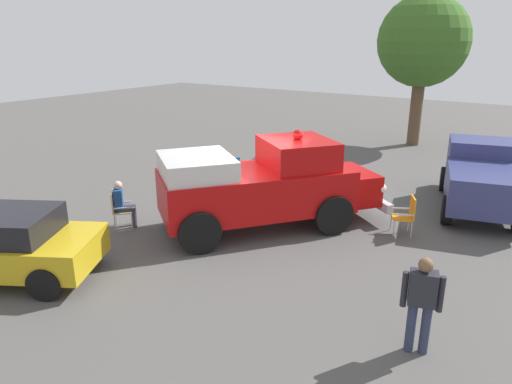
# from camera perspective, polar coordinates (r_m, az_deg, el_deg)

# --- Properties ---
(ground_plane) EXTENTS (60.00, 60.00, 0.00)m
(ground_plane) POSITION_cam_1_polar(r_m,az_deg,el_deg) (12.87, -1.14, -3.84)
(ground_plane) COLOR #514F4C
(vintage_fire_truck) EXTENTS (6.05, 5.33, 2.59)m
(vintage_fire_truck) POSITION_cam_1_polar(r_m,az_deg,el_deg) (12.25, 1.04, 0.95)
(vintage_fire_truck) COLOR black
(vintage_fire_truck) RESTS_ON ground
(parked_pickup) EXTENTS (5.09, 2.95, 1.90)m
(parked_pickup) POSITION_cam_1_polar(r_m,az_deg,el_deg) (15.18, 25.69, 1.73)
(parked_pickup) COLOR black
(parked_pickup) RESTS_ON ground
(lawn_chair_near_truck) EXTENTS (0.69, 0.69, 1.02)m
(lawn_chair_near_truck) POSITION_cam_1_polar(r_m,az_deg,el_deg) (12.94, -16.46, -1.70)
(lawn_chair_near_truck) COLOR #B7BABF
(lawn_chair_near_truck) RESTS_ON ground
(lawn_chair_by_car) EXTENTS (0.64, 0.64, 1.02)m
(lawn_chair_by_car) POSITION_cam_1_polar(r_m,az_deg,el_deg) (15.67, -2.49, 2.53)
(lawn_chair_by_car) COLOR #B7BABF
(lawn_chair_by_car) RESTS_ON ground
(lawn_chair_spare) EXTENTS (0.66, 0.67, 1.02)m
(lawn_chair_spare) POSITION_cam_1_polar(r_m,az_deg,el_deg) (12.57, 17.94, -2.43)
(lawn_chair_spare) COLOR #B7BABF
(lawn_chair_spare) RESTS_ON ground
(spectator_seated) EXTENTS (0.64, 0.64, 1.29)m
(spectator_seated) POSITION_cam_1_polar(r_m,az_deg,el_deg) (12.89, -15.92, -1.22)
(spectator_seated) COLOR #383842
(spectator_seated) RESTS_ON ground
(spectator_standing) EXTENTS (0.37, 0.64, 1.68)m
(spectator_standing) POSITION_cam_1_polar(r_m,az_deg,el_deg) (7.94, 19.52, -12.21)
(spectator_standing) COLOR #2D334C
(spectator_standing) RESTS_ON ground
(oak_tree_left) EXTENTS (4.04, 4.04, 6.72)m
(oak_tree_left) POSITION_cam_1_polar(r_m,az_deg,el_deg) (23.05, 19.70, 16.83)
(oak_tree_left) COLOR brown
(oak_tree_left) RESTS_ON ground
(traffic_cone) EXTENTS (0.40, 0.40, 0.64)m
(traffic_cone) POSITION_cam_1_polar(r_m,az_deg,el_deg) (14.77, 12.45, -0.05)
(traffic_cone) COLOR orange
(traffic_cone) RESTS_ON ground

